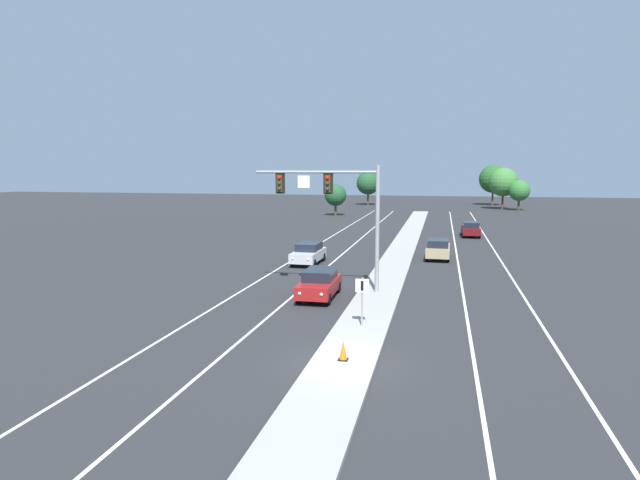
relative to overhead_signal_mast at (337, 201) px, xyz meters
name	(u,v)px	position (x,y,z in m)	size (l,w,h in m)	color
ground_plane	(344,364)	(2.44, -11.46, -5.33)	(260.00, 260.00, 0.00)	#28282B
median_island	(390,272)	(2.44, 6.54, -5.25)	(2.40, 110.00, 0.15)	#9E9B93
lane_stripe_oncoming_center	(341,255)	(-2.26, 13.54, -5.33)	(0.14, 100.00, 0.01)	silver
lane_stripe_receding_center	(457,259)	(7.14, 13.54, -5.33)	(0.14, 100.00, 0.01)	silver
edge_stripe_left	(303,254)	(-5.56, 13.54, -5.33)	(0.14, 100.00, 0.01)	silver
edge_stripe_right	(501,261)	(10.44, 13.54, -5.33)	(0.14, 100.00, 0.01)	silver
overhead_signal_mast	(337,201)	(0.00, 0.00, 0.00)	(7.23, 0.44, 7.20)	gray
median_sign_post	(362,295)	(2.47, -6.98, -3.74)	(0.60, 0.10, 2.20)	gray
car_oncoming_red	(319,283)	(-0.71, -1.50, -4.51)	(1.87, 4.49, 1.58)	maroon
car_oncoming_silver	(308,253)	(-3.93, 9.04, -4.51)	(1.89, 4.50, 1.58)	#B7B7BC
car_receding_tan	(438,249)	(5.62, 13.50, -4.51)	(1.87, 4.49, 1.58)	tan
car_receding_darkred	(471,229)	(8.87, 29.09, -4.51)	(1.89, 4.50, 1.58)	#5B0F14
traffic_cone_median_nose	(343,351)	(2.42, -11.44, -4.82)	(0.36, 0.36, 0.74)	black
tree_far_right_a	(519,191)	(18.83, 69.35, -1.90)	(3.64, 3.64, 5.26)	#4C3823
tree_far_left_c	(368,183)	(-8.63, 77.75, -0.97)	(4.62, 4.62, 6.68)	#4C3823
tree_far_left_b	(336,195)	(-10.18, 51.87, -2.19)	(3.34, 3.34, 4.83)	#4C3823
tree_far_right_c	(493,179)	(15.56, 82.17, -0.14)	(5.49, 5.49, 7.94)	#4C3823
tree_far_right_b	(503,182)	(16.35, 71.40, -0.50)	(5.12, 5.12, 7.40)	#4C3823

